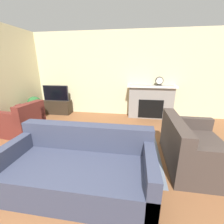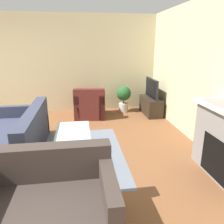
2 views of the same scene
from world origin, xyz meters
TOP-DOWN VIEW (x-y plane):
  - wall_back at (0.00, 4.27)m, footprint 8.13×0.06m
  - wall_left at (-2.60, 2.12)m, footprint 0.06×7.24m
  - area_rug at (0.26, 1.85)m, footprint 2.26×1.78m
  - tv_stand at (-1.85, 3.96)m, footprint 0.96×0.39m
  - tv at (-1.85, 3.96)m, footprint 0.90×0.05m
  - couch_sectional at (0.14, 0.89)m, footprint 2.03×0.97m
  - couch_loveseat at (1.89, 1.66)m, footprint 0.96×1.36m
  - armchair_by_window at (-1.87, 2.28)m, footprint 0.91×0.88m
  - coffee_table at (0.26, 1.87)m, footprint 1.06×0.58m
  - potted_plant at (-2.20, 3.26)m, footprint 0.41×0.41m

SIDE VIEW (x-z plane):
  - area_rug at x=0.26m, z-range 0.00..0.00m
  - tv_stand at x=-1.85m, z-range 0.00..0.47m
  - couch_sectional at x=0.14m, z-range -0.12..0.70m
  - couch_loveseat at x=1.89m, z-range -0.12..0.70m
  - armchair_by_window at x=-1.87m, z-range -0.11..0.71m
  - coffee_table at x=0.26m, z-range 0.18..0.62m
  - potted_plant at x=-2.20m, z-range 0.08..0.83m
  - tv at x=-1.85m, z-range 0.47..1.00m
  - wall_back at x=0.00m, z-range 0.00..2.70m
  - wall_left at x=-2.60m, z-range 0.00..2.70m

